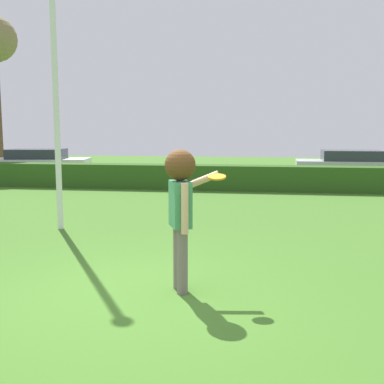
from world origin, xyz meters
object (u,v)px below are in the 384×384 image
(frisbee, at_px, (217,177))
(parked_car_white, at_px, (37,162))
(person, at_px, (181,198))
(lamppost, at_px, (54,52))
(parked_car_silver, at_px, (351,165))

(frisbee, height_order, parked_car_white, frisbee)
(person, distance_m, frisbee, 0.54)
(frisbee, distance_m, lamppost, 5.24)
(frisbee, distance_m, parked_car_silver, 13.77)
(person, xyz_separation_m, frisbee, (0.43, 0.20, 0.26))
(person, height_order, parked_car_white, person)
(frisbee, height_order, parked_car_silver, frisbee)
(parked_car_white, distance_m, parked_car_silver, 12.74)
(lamppost, bearing_deg, person, -47.16)
(frisbee, xyz_separation_m, lamppost, (-3.58, 3.19, 2.13))
(parked_car_silver, bearing_deg, frisbee, -106.96)
(lamppost, distance_m, parked_car_silver, 12.85)
(person, height_order, lamppost, lamppost)
(frisbee, bearing_deg, parked_car_white, 124.91)
(person, xyz_separation_m, parked_car_silver, (4.44, 13.35, -0.51))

